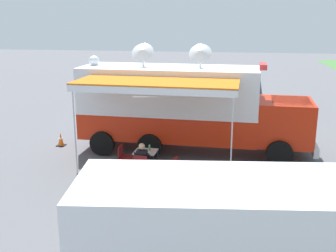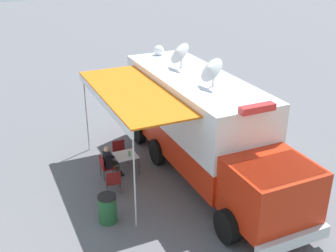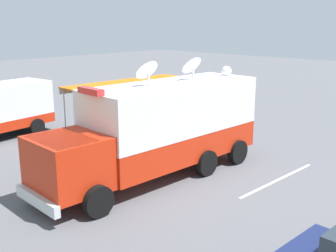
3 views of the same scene
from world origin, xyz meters
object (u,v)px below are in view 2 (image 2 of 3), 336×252
command_truck (203,124)px  seated_responder (110,161)px  folding_table (126,156)px  folding_chair_spare_by_truck (113,180)px  folding_chair_at_table (105,165)px  folding_chair_beside_table (120,150)px  water_bottle (129,153)px  traffic_cone (138,115)px  trash_bin (108,209)px

command_truck → seated_responder: command_truck is taller
folding_table → folding_chair_spare_by_truck: folding_chair_spare_by_truck is taller
folding_chair_at_table → folding_chair_beside_table: (-0.88, -0.87, 0.00)m
seated_responder → water_bottle: bearing=171.9°
water_bottle → folding_chair_beside_table: size_ratio=0.26×
folding_chair_beside_table → folding_chair_spare_by_truck: bearing=63.9°
command_truck → folding_chair_at_table: bearing=-19.9°
command_truck → folding_chair_beside_table: size_ratio=11.00×
folding_chair_at_table → command_truck: bearing=160.1°
folding_chair_spare_by_truck → command_truck: bearing=178.0°
folding_table → folding_chair_beside_table: size_ratio=0.95×
folding_chair_beside_table → traffic_cone: (-2.22, -3.44, -0.23)m
water_bottle → folding_chair_beside_table: bearing=-89.0°
folding_chair_spare_by_truck → traffic_cone: bearing=-120.5°
command_truck → water_bottle: (2.40, -1.09, -1.11)m
folding_chair_beside_table → seated_responder: (0.69, 0.88, 0.14)m
water_bottle → folding_chair_spare_by_truck: bearing=45.0°
command_truck → water_bottle: size_ratio=42.73×
folding_chair_spare_by_truck → seated_responder: size_ratio=0.70×
folding_table → seated_responder: size_ratio=0.66×
command_truck → folding_table: command_truck is taller
folding_table → folding_chair_spare_by_truck: bearing=51.4°
seated_responder → traffic_cone: bearing=-124.0°
folding_chair_beside_table → seated_responder: seated_responder is taller
folding_chair_spare_by_truck → seated_responder: seated_responder is taller
folding_chair_spare_by_truck → folding_table: bearing=-128.6°
trash_bin → seated_responder: bearing=-111.3°
folding_chair_beside_table → folding_chair_at_table: bearing=44.7°
folding_chair_at_table → folding_chair_spare_by_truck: (0.08, 1.08, 0.00)m
folding_chair_at_table → seated_responder: 0.23m
folding_table → water_bottle: size_ratio=3.70×
folding_chair_at_table → trash_bin: 2.58m
water_bottle → trash_bin: bearing=54.8°
folding_chair_at_table → traffic_cone: 5.31m
folding_chair_beside_table → trash_bin: bearing=63.7°
folding_table → water_bottle: 0.23m
folding_chair_spare_by_truck → trash_bin: size_ratio=0.96×
folding_chair_spare_by_truck → water_bottle: bearing=-135.0°
folding_chair_at_table → seated_responder: seated_responder is taller
folding_table → folding_chair_at_table: (0.80, 0.02, -0.16)m
folding_table → water_bottle: (-0.10, 0.13, 0.16)m
folding_table → folding_chair_beside_table: 0.87m
folding_table → seated_responder: seated_responder is taller
folding_table → folding_chair_spare_by_truck: (0.88, 1.10, -0.16)m
folding_chair_spare_by_truck → trash_bin: bearing=63.5°
trash_bin → water_bottle: bearing=-125.2°
water_bottle → folding_chair_beside_table: (0.02, -0.98, -0.32)m
folding_table → traffic_cone: (-2.30, -4.29, -0.39)m
water_bottle → trash_bin: (1.66, 2.35, -0.38)m
water_bottle → traffic_cone: size_ratio=0.39×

